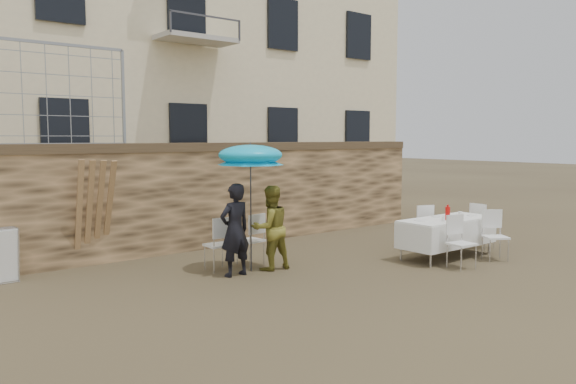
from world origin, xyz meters
TOP-DOWN VIEW (x-y plane):
  - ground at (0.00, 0.00)m, footprint 80.00×80.00m
  - stone_wall at (0.00, 5.00)m, footprint 13.00×0.50m
  - chain_link_fence at (-3.00, 5.00)m, footprint 3.20×0.06m
  - man_suit at (-0.55, 2.45)m, footprint 0.60×0.41m
  - woman_dress at (0.20, 2.45)m, footprint 0.78×0.63m
  - umbrella at (-0.15, 2.55)m, footprint 1.17×1.17m
  - couple_chair_left at (-0.55, 3.00)m, footprint 0.50×0.50m
  - couple_chair_right at (0.15, 3.00)m, footprint 0.54×0.54m
  - banquet_table at (3.52, 1.11)m, footprint 2.10×0.85m
  - soda_bottle at (3.32, 0.96)m, footprint 0.09×0.09m
  - table_chair_front_left at (2.92, 0.36)m, footprint 0.56×0.56m
  - table_chair_front_right at (4.02, 0.36)m, footprint 0.67×0.67m
  - table_chair_back at (3.72, 1.91)m, footprint 0.62×0.62m
  - table_chair_side at (4.92, 1.21)m, footprint 0.50×0.50m
  - chair_stack_right at (-3.74, 4.53)m, footprint 0.46×0.40m
  - wood_planks at (-2.14, 4.60)m, footprint 0.70×0.20m

SIDE VIEW (x-z plane):
  - ground at x=0.00m, z-range 0.00..0.00m
  - chair_stack_right at x=-3.74m, z-range 0.00..0.92m
  - couple_chair_left at x=-0.55m, z-range 0.00..0.96m
  - couple_chair_right at x=0.15m, z-range 0.00..0.96m
  - table_chair_front_left at x=2.92m, z-range 0.00..0.96m
  - table_chair_front_right at x=4.02m, z-range 0.00..0.96m
  - table_chair_back at x=3.72m, z-range 0.00..0.96m
  - table_chair_side at x=4.92m, z-range 0.00..0.96m
  - banquet_table at x=3.52m, z-range 0.34..1.12m
  - woman_dress at x=0.20m, z-range 0.00..1.51m
  - man_suit at x=-0.55m, z-range 0.00..1.59m
  - soda_bottle at x=3.32m, z-range 0.77..1.04m
  - wood_planks at x=-2.14m, z-range 0.00..2.00m
  - stone_wall at x=0.00m, z-range 0.00..2.20m
  - umbrella at x=-0.15m, z-range 0.94..3.04m
  - chain_link_fence at x=-3.00m, z-range 2.20..4.00m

